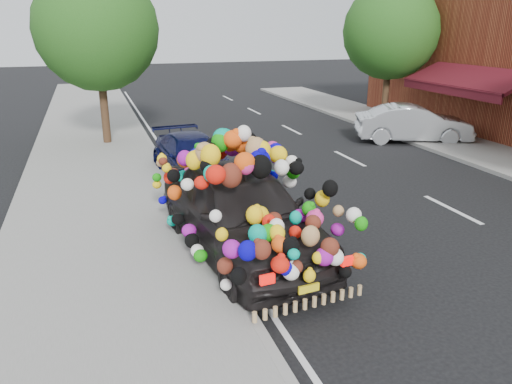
% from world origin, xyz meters
% --- Properties ---
extents(ground, '(100.00, 100.00, 0.00)m').
position_xyz_m(ground, '(0.00, 0.00, 0.00)').
color(ground, black).
rests_on(ground, ground).
extents(sidewalk, '(4.00, 60.00, 0.12)m').
position_xyz_m(sidewalk, '(-4.30, 0.00, 0.06)').
color(sidewalk, gray).
rests_on(sidewalk, ground).
extents(kerb, '(0.15, 60.00, 0.13)m').
position_xyz_m(kerb, '(-2.35, 0.00, 0.07)').
color(kerb, gray).
rests_on(kerb, ground).
extents(footpath_far, '(3.00, 40.00, 0.12)m').
position_xyz_m(footpath_far, '(8.20, 3.00, 0.06)').
color(footpath_far, gray).
rests_on(footpath_far, ground).
extents(lane_markings, '(6.00, 50.00, 0.01)m').
position_xyz_m(lane_markings, '(3.60, 0.00, 0.01)').
color(lane_markings, silver).
rests_on(lane_markings, ground).
extents(tree_near_sidewalk, '(4.20, 4.20, 6.13)m').
position_xyz_m(tree_near_sidewalk, '(-3.80, 9.50, 4.02)').
color(tree_near_sidewalk, '#332114').
rests_on(tree_near_sidewalk, ground).
extents(tree_far_b, '(4.00, 4.00, 5.90)m').
position_xyz_m(tree_far_b, '(8.00, 10.00, 3.89)').
color(tree_far_b, '#332114').
rests_on(tree_far_b, ground).
extents(plush_art_car, '(2.91, 5.36, 2.33)m').
position_xyz_m(plush_art_car, '(-1.80, -0.65, 1.20)').
color(plush_art_car, black).
rests_on(plush_art_car, ground).
extents(navy_sedan, '(2.07, 4.27, 1.20)m').
position_xyz_m(navy_sedan, '(-1.65, 4.50, 0.60)').
color(navy_sedan, '#070A32').
rests_on(navy_sedan, ground).
extents(silver_hatchback, '(4.39, 2.91, 1.37)m').
position_xyz_m(silver_hatchback, '(7.00, 6.48, 0.68)').
color(silver_hatchback, '#B9BCC0').
rests_on(silver_hatchback, ground).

